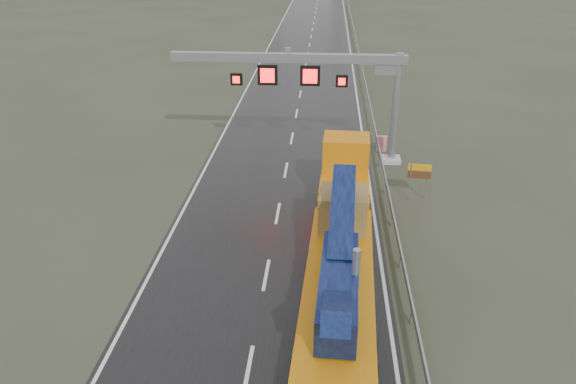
# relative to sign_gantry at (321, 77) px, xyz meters

# --- Properties ---
(ground) EXTENTS (400.00, 400.00, 0.00)m
(ground) POSITION_rel_sign_gantry_xyz_m (-2.10, -17.99, -5.61)
(ground) COLOR #333726
(ground) RESTS_ON ground
(road) EXTENTS (11.00, 200.00, 0.02)m
(road) POSITION_rel_sign_gantry_xyz_m (-2.10, 22.01, -5.60)
(road) COLOR black
(road) RESTS_ON ground
(guardrail) EXTENTS (0.20, 140.00, 1.40)m
(guardrail) POSITION_rel_sign_gantry_xyz_m (4.00, 12.01, -4.91)
(guardrail) COLOR gray
(guardrail) RESTS_ON ground
(sign_gantry) EXTENTS (14.90, 1.20, 7.42)m
(sign_gantry) POSITION_rel_sign_gantry_xyz_m (0.00, 0.00, 0.00)
(sign_gantry) COLOR #B0B0AB
(sign_gantry) RESTS_ON ground
(heavy_haul_truck) EXTENTS (3.63, 19.38, 4.53)m
(heavy_haul_truck) POSITION_rel_sign_gantry_xyz_m (1.25, -12.61, -3.86)
(heavy_haul_truck) COLOR orange
(heavy_haul_truck) RESTS_ON ground
(exit_sign_pair) EXTENTS (1.30, 0.19, 2.24)m
(exit_sign_pair) POSITION_rel_sign_gantry_xyz_m (5.72, -5.67, -4.05)
(exit_sign_pair) COLOR gray
(exit_sign_pair) RESTS_ON ground
(striped_barrier) EXTENTS (0.67, 0.38, 1.11)m
(striped_barrier) POSITION_rel_sign_gantry_xyz_m (4.29, 1.89, -5.06)
(striped_barrier) COLOR red
(striped_barrier) RESTS_ON ground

